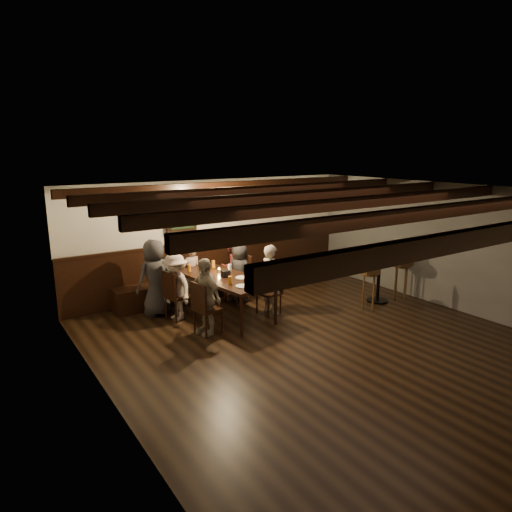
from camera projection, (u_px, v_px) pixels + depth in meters
room at (234, 255)px, 8.57m from camera, size 7.00×7.00×7.00m
dining_table at (224, 280)px, 8.30m from camera, size 1.19×2.13×0.76m
chair_left_near at (178, 304)px, 8.25m from camera, size 0.47×0.47×0.91m
chair_left_far at (207, 318)px, 7.60m from camera, size 0.47×0.47×0.90m
chair_right_near at (239, 288)px, 9.19m from camera, size 0.49×0.49×0.94m
chair_right_far at (269, 300)px, 8.55m from camera, size 0.44×0.44×0.85m
person_bench_left at (155, 278)px, 8.36m from camera, size 0.76×0.55×1.43m
person_bench_centre at (191, 274)px, 9.08m from camera, size 0.47×0.34×1.18m
person_bench_right at (231, 266)px, 9.56m from camera, size 0.66×0.55×1.23m
person_left_near at (176, 287)px, 8.16m from camera, size 0.57×0.85×1.22m
person_left_far at (205, 297)px, 7.50m from camera, size 0.43×0.80×1.30m
person_right_near at (240, 272)px, 9.14m from camera, size 0.46×0.64×1.20m
person_right_far at (271, 279)px, 8.48m from camera, size 0.38×0.52×1.31m
pint_a at (189, 268)px, 8.59m from camera, size 0.07×0.07×0.14m
pint_b at (213, 264)px, 8.90m from camera, size 0.07×0.07×0.14m
pint_c at (207, 275)px, 8.15m from camera, size 0.07×0.07×0.14m
pint_d at (230, 268)px, 8.61m from camera, size 0.07×0.07×0.14m
pint_e at (230, 280)px, 7.80m from camera, size 0.07×0.07×0.14m
pint_f at (252, 277)px, 8.01m from camera, size 0.07×0.07×0.14m
pint_g at (255, 282)px, 7.73m from camera, size 0.07×0.07×0.14m
plate_near at (243, 286)px, 7.68m from camera, size 0.24×0.24×0.01m
plate_far at (242, 278)px, 8.19m from camera, size 0.24×0.24×0.01m
condiment_caddy at (226, 274)px, 8.24m from camera, size 0.15×0.10×0.12m
candle at (219, 271)px, 8.58m from camera, size 0.05×0.05×0.05m
high_top_table at (379, 270)px, 9.10m from camera, size 0.57×0.57×1.02m
bar_stool_left at (369, 290)px, 8.72m from camera, size 0.36×0.37×1.03m
bar_stool_right at (401, 281)px, 9.30m from camera, size 0.34×0.36×1.03m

